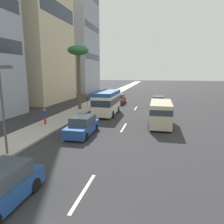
# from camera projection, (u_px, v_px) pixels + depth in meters

# --- Properties ---
(ground_plane) EXTENTS (198.00, 198.00, 0.00)m
(ground_plane) POSITION_uv_depth(u_px,v_px,m) (138.00, 104.00, 35.13)
(ground_plane) COLOR #2D2D30
(sidewalk_right) EXTENTS (162.00, 3.31, 0.15)m
(sidewalk_right) POSITION_uv_depth(u_px,v_px,m) (96.00, 102.00, 36.70)
(sidewalk_right) COLOR #B2ADA3
(sidewalk_right) RESTS_ON ground_plane
(lane_stripe_near) EXTENTS (3.20, 0.16, 0.01)m
(lane_stripe_near) POSITION_uv_depth(u_px,v_px,m) (83.00, 192.00, 9.41)
(lane_stripe_near) COLOR silver
(lane_stripe_near) RESTS_ON ground_plane
(lane_stripe_mid) EXTENTS (3.20, 0.16, 0.01)m
(lane_stripe_mid) POSITION_uv_depth(u_px,v_px,m) (124.00, 128.00, 20.26)
(lane_stripe_mid) COLOR silver
(lane_stripe_mid) RESTS_ON ground_plane
(lane_stripe_far) EXTENTS (3.20, 0.16, 0.01)m
(lane_stripe_far) POSITION_uv_depth(u_px,v_px,m) (136.00, 108.00, 31.04)
(lane_stripe_far) COLOR silver
(lane_stripe_far) RESTS_ON ground_plane
(van_lead) EXTENTS (5.30, 2.16, 2.42)m
(van_lead) POSITION_uv_depth(u_px,v_px,m) (161.00, 112.00, 20.69)
(van_lead) COLOR beige
(van_lead) RESTS_ON ground_plane
(minibus_third) EXTENTS (6.16, 2.44, 2.97)m
(minibus_third) POSITION_uv_depth(u_px,v_px,m) (107.00, 102.00, 26.12)
(minibus_third) COLOR silver
(minibus_third) RESTS_ON ground_plane
(car_fourth) EXTENTS (4.70, 1.80, 1.69)m
(car_fourth) POSITION_uv_depth(u_px,v_px,m) (158.00, 102.00, 32.03)
(car_fourth) COLOR white
(car_fourth) RESTS_ON ground_plane
(car_fifth) EXTENTS (4.43, 1.86, 1.61)m
(car_fifth) POSITION_uv_depth(u_px,v_px,m) (82.00, 126.00, 17.92)
(car_fifth) COLOR #1E478C
(car_fifth) RESTS_ON ground_plane
(car_sixth) EXTENTS (4.72, 1.85, 1.59)m
(car_sixth) POSITION_uv_depth(u_px,v_px,m) (119.00, 99.00, 35.66)
(car_sixth) COLOR #A51E1E
(car_sixth) RESTS_ON ground_plane
(pedestrian_near_lamp) EXTENTS (0.37, 0.30, 1.62)m
(pedestrian_near_lamp) POSITION_uv_depth(u_px,v_px,m) (88.00, 100.00, 32.12)
(pedestrian_near_lamp) COLOR gold
(pedestrian_near_lamp) RESTS_ON sidewalk_right
(pedestrian_mid_block) EXTENTS (0.36, 0.39, 1.58)m
(pedestrian_mid_block) POSITION_uv_depth(u_px,v_px,m) (45.00, 116.00, 20.82)
(pedestrian_mid_block) COLOR red
(pedestrian_mid_block) RESTS_ON sidewalk_right
(palm_tree) EXTENTS (2.88, 2.88, 8.73)m
(palm_tree) POSITION_uv_depth(u_px,v_px,m) (78.00, 55.00, 28.36)
(palm_tree) COLOR brown
(palm_tree) RESTS_ON sidewalk_right
(street_lamp) EXTENTS (0.24, 0.97, 5.64)m
(street_lamp) POSITION_uv_depth(u_px,v_px,m) (3.00, 99.00, 12.75)
(street_lamp) COLOR #4C4C51
(street_lamp) RESTS_ON sidewalk_right
(office_tower_far) EXTENTS (12.77, 10.48, 30.37)m
(office_tower_far) POSITION_uv_depth(u_px,v_px,m) (73.00, 33.00, 53.85)
(office_tower_far) COLOR #99A3B2
(office_tower_far) RESTS_ON ground_plane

